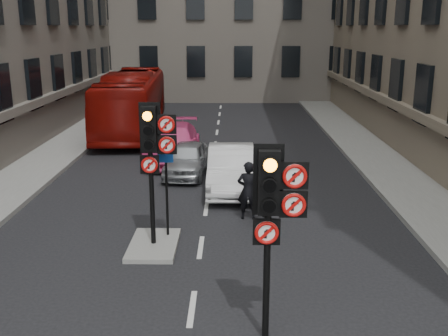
{
  "coord_description": "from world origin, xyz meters",
  "views": [
    {
      "loc": [
        0.78,
        -7.35,
        5.45
      ],
      "look_at": [
        0.62,
        3.17,
        2.6
      ],
      "focal_mm": 42.0,
      "sensor_mm": 36.0,
      "label": 1
    }
  ],
  "objects_px": {
    "car_silver": "(187,159)",
    "info_sign": "(166,181)",
    "car_white": "(231,168)",
    "car_pink": "(173,143)",
    "bus_red": "(132,102)",
    "motorcycle": "(266,211)",
    "signal_far": "(153,144)",
    "motorcyclist": "(248,190)",
    "signal_near": "(273,203)"
  },
  "relations": [
    {
      "from": "car_silver",
      "to": "car_pink",
      "type": "bearing_deg",
      "value": 114.5
    },
    {
      "from": "signal_far",
      "to": "car_pink",
      "type": "distance_m",
      "value": 9.28
    },
    {
      "from": "signal_far",
      "to": "motorcycle",
      "type": "relative_size",
      "value": 1.97
    },
    {
      "from": "bus_red",
      "to": "info_sign",
      "type": "relative_size",
      "value": 4.9
    },
    {
      "from": "car_white",
      "to": "info_sign",
      "type": "bearing_deg",
      "value": -110.57
    },
    {
      "from": "motorcycle",
      "to": "info_sign",
      "type": "height_order",
      "value": "info_sign"
    },
    {
      "from": "car_silver",
      "to": "car_white",
      "type": "height_order",
      "value": "car_white"
    },
    {
      "from": "car_silver",
      "to": "car_white",
      "type": "relative_size",
      "value": 0.81
    },
    {
      "from": "car_white",
      "to": "motorcyclist",
      "type": "distance_m",
      "value": 2.95
    },
    {
      "from": "signal_far",
      "to": "car_silver",
      "type": "relative_size",
      "value": 0.99
    },
    {
      "from": "motorcycle",
      "to": "info_sign",
      "type": "distance_m",
      "value": 2.94
    },
    {
      "from": "car_silver",
      "to": "car_pink",
      "type": "distance_m",
      "value": 2.35
    },
    {
      "from": "car_pink",
      "to": "bus_red",
      "type": "height_order",
      "value": "bus_red"
    },
    {
      "from": "motorcycle",
      "to": "motorcyclist",
      "type": "height_order",
      "value": "motorcyclist"
    },
    {
      "from": "signal_near",
      "to": "info_sign",
      "type": "xyz_separation_m",
      "value": [
        -2.39,
        4.54,
        -0.97
      ]
    },
    {
      "from": "bus_red",
      "to": "motorcycle",
      "type": "distance_m",
      "value": 15.35
    },
    {
      "from": "car_white",
      "to": "motorcycle",
      "type": "xyz_separation_m",
      "value": [
        0.97,
        -3.72,
        -0.19
      ]
    },
    {
      "from": "car_white",
      "to": "motorcycle",
      "type": "distance_m",
      "value": 3.85
    },
    {
      "from": "car_pink",
      "to": "bus_red",
      "type": "xyz_separation_m",
      "value": [
        -2.83,
        6.22,
        0.84
      ]
    },
    {
      "from": "bus_red",
      "to": "motorcycle",
      "type": "height_order",
      "value": "bus_red"
    },
    {
      "from": "car_silver",
      "to": "info_sign",
      "type": "relative_size",
      "value": 1.56
    },
    {
      "from": "bus_red",
      "to": "motorcycle",
      "type": "xyz_separation_m",
      "value": [
        6.23,
        -13.98,
        -1.03
      ]
    },
    {
      "from": "car_pink",
      "to": "motorcyclist",
      "type": "xyz_separation_m",
      "value": [
        2.93,
        -6.95,
        0.13
      ]
    },
    {
      "from": "car_white",
      "to": "signal_far",
      "type": "bearing_deg",
      "value": -110.69
    },
    {
      "from": "signal_near",
      "to": "car_silver",
      "type": "height_order",
      "value": "signal_near"
    },
    {
      "from": "car_silver",
      "to": "bus_red",
      "type": "xyz_separation_m",
      "value": [
        -3.6,
        8.44,
        0.96
      ]
    },
    {
      "from": "car_silver",
      "to": "motorcyclist",
      "type": "xyz_separation_m",
      "value": [
        2.16,
        -4.73,
        0.25
      ]
    },
    {
      "from": "car_white",
      "to": "info_sign",
      "type": "relative_size",
      "value": 1.94
    },
    {
      "from": "signal_near",
      "to": "info_sign",
      "type": "height_order",
      "value": "signal_near"
    },
    {
      "from": "signal_far",
      "to": "motorcycle",
      "type": "height_order",
      "value": "signal_far"
    },
    {
      "from": "motorcycle",
      "to": "info_sign",
      "type": "bearing_deg",
      "value": -161.03
    },
    {
      "from": "signal_far",
      "to": "car_silver",
      "type": "bearing_deg",
      "value": 88.2
    },
    {
      "from": "info_sign",
      "to": "bus_red",
      "type": "bearing_deg",
      "value": 98.37
    },
    {
      "from": "car_white",
      "to": "bus_red",
      "type": "distance_m",
      "value": 11.57
    },
    {
      "from": "bus_red",
      "to": "motorcyclist",
      "type": "height_order",
      "value": "bus_red"
    },
    {
      "from": "motorcyclist",
      "to": "motorcycle",
      "type": "bearing_deg",
      "value": 123.91
    },
    {
      "from": "car_silver",
      "to": "info_sign",
      "type": "xyz_separation_m",
      "value": [
        -0.0,
        -6.29,
        0.99
      ]
    },
    {
      "from": "car_white",
      "to": "car_pink",
      "type": "height_order",
      "value": "same"
    },
    {
      "from": "signal_near",
      "to": "motorcycle",
      "type": "relative_size",
      "value": 1.97
    },
    {
      "from": "signal_near",
      "to": "bus_red",
      "type": "relative_size",
      "value": 0.32
    },
    {
      "from": "car_pink",
      "to": "info_sign",
      "type": "bearing_deg",
      "value": -85.36
    },
    {
      "from": "car_pink",
      "to": "motorcyclist",
      "type": "relative_size",
      "value": 2.93
    },
    {
      "from": "info_sign",
      "to": "signal_far",
      "type": "bearing_deg",
      "value": -116.86
    },
    {
      "from": "signal_far",
      "to": "car_white",
      "type": "distance_m",
      "value": 5.7
    },
    {
      "from": "signal_near",
      "to": "car_white",
      "type": "bearing_deg",
      "value": 94.58
    },
    {
      "from": "signal_far",
      "to": "car_white",
      "type": "relative_size",
      "value": 0.8
    },
    {
      "from": "car_pink",
      "to": "info_sign",
      "type": "relative_size",
      "value": 2.2
    },
    {
      "from": "motorcycle",
      "to": "signal_far",
      "type": "bearing_deg",
      "value": -152.49
    },
    {
      "from": "signal_far",
      "to": "car_silver",
      "type": "distance_m",
      "value": 7.15
    },
    {
      "from": "car_white",
      "to": "car_pink",
      "type": "relative_size",
      "value": 0.88
    }
  ]
}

